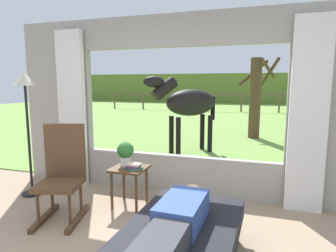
{
  "coord_description": "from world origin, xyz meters",
  "views": [
    {
      "loc": [
        1.16,
        -1.76,
        1.6
      ],
      "look_at": [
        0.0,
        1.8,
        1.05
      ],
      "focal_mm": 31.2,
      "sensor_mm": 36.0,
      "label": 1
    }
  ],
  "objects_px": {
    "reclining_person": "(175,223)",
    "potted_plant": "(125,152)",
    "floor_lamp_left": "(26,97)",
    "rocking_chair": "(63,173)",
    "pasture_tree": "(256,96)",
    "side_table": "(129,174)",
    "horse": "(188,103)",
    "book_stack": "(134,166)"
  },
  "relations": [
    {
      "from": "reclining_person",
      "to": "rocking_chair",
      "type": "relative_size",
      "value": 1.28
    },
    {
      "from": "side_table",
      "to": "floor_lamp_left",
      "type": "relative_size",
      "value": 0.3
    },
    {
      "from": "rocking_chair",
      "to": "horse",
      "type": "distance_m",
      "value": 3.69
    },
    {
      "from": "reclining_person",
      "to": "horse",
      "type": "xyz_separation_m",
      "value": [
        -0.99,
        4.32,
        0.63
      ]
    },
    {
      "from": "horse",
      "to": "reclining_person",
      "type": "bearing_deg",
      "value": 147.79
    },
    {
      "from": "floor_lamp_left",
      "to": "horse",
      "type": "relative_size",
      "value": 1.01
    },
    {
      "from": "rocking_chair",
      "to": "potted_plant",
      "type": "bearing_deg",
      "value": 32.79
    },
    {
      "from": "rocking_chair",
      "to": "book_stack",
      "type": "relative_size",
      "value": 5.4
    },
    {
      "from": "side_table",
      "to": "potted_plant",
      "type": "relative_size",
      "value": 1.63
    },
    {
      "from": "book_stack",
      "to": "potted_plant",
      "type": "bearing_deg",
      "value": 145.42
    },
    {
      "from": "rocking_chair",
      "to": "book_stack",
      "type": "distance_m",
      "value": 0.85
    },
    {
      "from": "side_table",
      "to": "book_stack",
      "type": "bearing_deg",
      "value": -32.49
    },
    {
      "from": "floor_lamp_left",
      "to": "pasture_tree",
      "type": "relative_size",
      "value": 0.76
    },
    {
      "from": "reclining_person",
      "to": "potted_plant",
      "type": "relative_size",
      "value": 4.48
    },
    {
      "from": "side_table",
      "to": "floor_lamp_left",
      "type": "distance_m",
      "value": 1.82
    },
    {
      "from": "book_stack",
      "to": "horse",
      "type": "xyz_separation_m",
      "value": [
        -0.08,
        3.11,
        0.6
      ]
    },
    {
      "from": "reclining_person",
      "to": "side_table",
      "type": "height_order",
      "value": "reclining_person"
    },
    {
      "from": "reclining_person",
      "to": "horse",
      "type": "height_order",
      "value": "horse"
    },
    {
      "from": "reclining_person",
      "to": "side_table",
      "type": "xyz_separation_m",
      "value": [
        -1.0,
        1.27,
        -0.1
      ]
    },
    {
      "from": "book_stack",
      "to": "pasture_tree",
      "type": "height_order",
      "value": "pasture_tree"
    },
    {
      "from": "rocking_chair",
      "to": "floor_lamp_left",
      "type": "xyz_separation_m",
      "value": [
        -0.91,
        0.46,
        0.86
      ]
    },
    {
      "from": "reclining_person",
      "to": "horse",
      "type": "distance_m",
      "value": 4.48
    },
    {
      "from": "potted_plant",
      "to": "book_stack",
      "type": "xyz_separation_m",
      "value": [
        0.17,
        -0.12,
        -0.14
      ]
    },
    {
      "from": "floor_lamp_left",
      "to": "rocking_chair",
      "type": "bearing_deg",
      "value": -26.86
    },
    {
      "from": "book_stack",
      "to": "horse",
      "type": "distance_m",
      "value": 3.16
    },
    {
      "from": "reclining_person",
      "to": "pasture_tree",
      "type": "bearing_deg",
      "value": 88.15
    },
    {
      "from": "potted_plant",
      "to": "pasture_tree",
      "type": "distance_m",
      "value": 5.65
    },
    {
      "from": "potted_plant",
      "to": "book_stack",
      "type": "distance_m",
      "value": 0.25
    },
    {
      "from": "reclining_person",
      "to": "horse",
      "type": "bearing_deg",
      "value": 104.54
    },
    {
      "from": "rocking_chair",
      "to": "potted_plant",
      "type": "relative_size",
      "value": 3.5
    },
    {
      "from": "pasture_tree",
      "to": "floor_lamp_left",
      "type": "bearing_deg",
      "value": -117.78
    },
    {
      "from": "side_table",
      "to": "book_stack",
      "type": "xyz_separation_m",
      "value": [
        0.09,
        -0.06,
        0.13
      ]
    },
    {
      "from": "reclining_person",
      "to": "side_table",
      "type": "distance_m",
      "value": 1.62
    },
    {
      "from": "pasture_tree",
      "to": "potted_plant",
      "type": "bearing_deg",
      "value": -105.32
    },
    {
      "from": "reclining_person",
      "to": "rocking_chair",
      "type": "distance_m",
      "value": 1.77
    },
    {
      "from": "potted_plant",
      "to": "floor_lamp_left",
      "type": "distance_m",
      "value": 1.61
    },
    {
      "from": "horse",
      "to": "pasture_tree",
      "type": "bearing_deg",
      "value": -74.99
    },
    {
      "from": "book_stack",
      "to": "floor_lamp_left",
      "type": "xyz_separation_m",
      "value": [
        -1.62,
        -0.02,
        0.85
      ]
    },
    {
      "from": "pasture_tree",
      "to": "horse",
      "type": "bearing_deg",
      "value": -119.82
    },
    {
      "from": "side_table",
      "to": "pasture_tree",
      "type": "height_order",
      "value": "pasture_tree"
    },
    {
      "from": "pasture_tree",
      "to": "book_stack",
      "type": "bearing_deg",
      "value": -103.34
    },
    {
      "from": "side_table",
      "to": "horse",
      "type": "bearing_deg",
      "value": 89.85
    }
  ]
}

